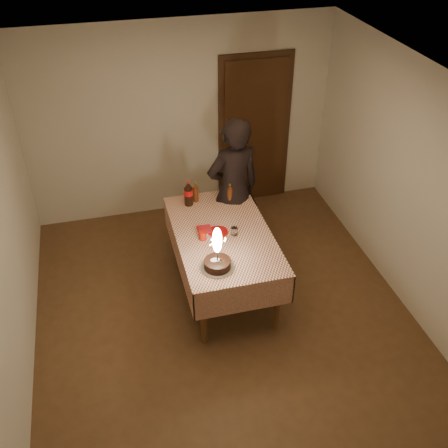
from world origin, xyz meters
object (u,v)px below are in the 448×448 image
Objects in this scene: dining_table at (223,241)px; red_plate at (218,232)px; red_cup at (203,235)px; amber_bottle_left at (196,192)px; birthday_cake at (217,258)px; cola_bottle at (188,193)px; clear_cup at (234,231)px; amber_bottle_right at (230,194)px; photographer at (233,189)px.

red_plate is (-0.05, 0.03, 0.11)m from dining_table.
amber_bottle_left reaches higher than red_cup.
birthday_cake is 1.19m from cola_bottle.
red_cup reaches higher than red_plate.
amber_bottle_left is (-0.26, 0.76, 0.07)m from clear_cup.
amber_bottle_right is at bearing 67.96° from dining_table.
amber_bottle_left is at bearing 87.95° from birthday_cake.
red_cup is 0.31× the size of cola_bottle.
cola_bottle is 0.18× the size of photographer.
dining_table is 0.20m from clear_cup.
clear_cup is 0.79m from cola_bottle.
birthday_cake is at bearing -122.33° from clear_cup.
red_plate is at bearing -118.46° from photographer.
dining_table is 0.74m from cola_bottle.
red_cup is 0.89m from photographer.
birthday_cake is 1.18m from amber_bottle_right.
amber_bottle_right is (0.38, -0.13, 0.00)m from amber_bottle_left.
red_cup is (-0.19, -0.08, 0.05)m from red_plate.
birthday_cake is 1.52× the size of cola_bottle.
red_plate is at bearing 75.59° from birthday_cake.
dining_table is at bearing 70.29° from birthday_cake.
amber_bottle_left is 1.00× the size of amber_bottle_right.
cola_bottle is at bearing 170.48° from amber_bottle_right.
photographer reaches higher than amber_bottle_left.
red_plate is 2.20× the size of red_cup.
photographer is at bearing 53.54° from red_cup.
cola_bottle is at bearing 116.86° from clear_cup.
photographer is (0.18, 0.72, 0.07)m from clear_cup.
cola_bottle reaches higher than amber_bottle_left.
cola_bottle is 0.54m from photographer.
red_cup is 1.11× the size of clear_cup.
clear_cup is at bearing -29.28° from red_plate.
photographer is (0.34, 0.63, 0.11)m from red_plate.
birthday_cake is at bearing -104.41° from red_plate.
clear_cup is at bearing -0.83° from red_cup.
clear_cup is 0.35× the size of amber_bottle_right.
amber_bottle_right is (0.47, -0.08, -0.03)m from cola_bottle.
red_cup is 0.76m from amber_bottle_left.
amber_bottle_right is (0.46, 0.62, 0.07)m from red_cup.
photographer is at bearing 61.54° from red_plate.
photographer reaches higher than red_cup.
photographer is at bearing 75.67° from clear_cup.
birthday_cake reaches higher than amber_bottle_left.
red_cup is 0.39× the size of amber_bottle_left.
photographer is (0.07, 0.10, -0.01)m from amber_bottle_right.
amber_bottle_right is at bearing 79.38° from clear_cup.
photographer reaches higher than red_plate.
amber_bottle_right is at bearing 62.70° from red_plate.
photographer is at bearing 55.68° from amber_bottle_right.
dining_table is 0.75m from amber_bottle_left.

